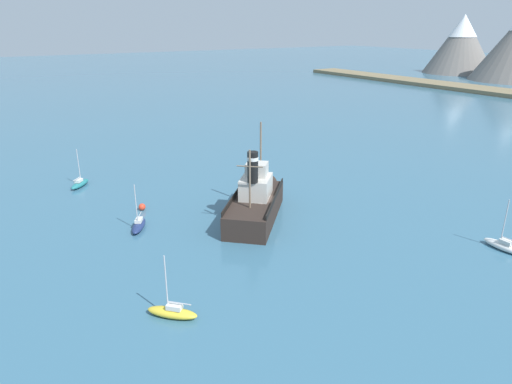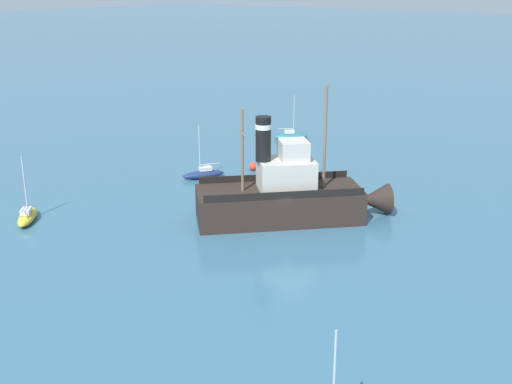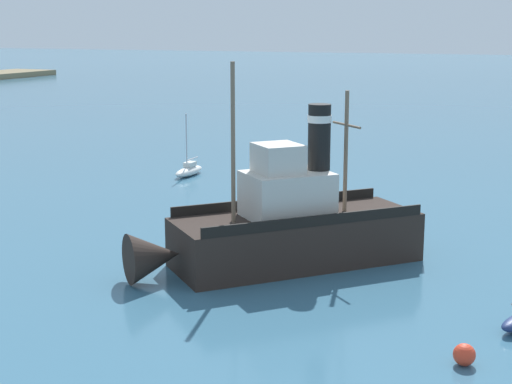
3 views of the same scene
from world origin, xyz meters
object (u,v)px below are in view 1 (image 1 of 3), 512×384
Objects in this scene: old_tugboat at (256,201)px; sailboat_navy at (139,225)px; mooring_buoy at (142,207)px; sailboat_yellow at (172,312)px; sailboat_white at (503,246)px; sailboat_teal at (80,183)px.

sailboat_navy is at bearing -107.88° from old_tugboat.
old_tugboat is 16.42× the size of mooring_buoy.
sailboat_yellow and sailboat_navy have the same top height.
sailboat_yellow and sailboat_white have the same top height.
old_tugboat is at bearing -141.12° from sailboat_white.
mooring_buoy is (11.98, 4.10, -0.04)m from sailboat_teal.
sailboat_navy is (-15.89, 2.97, 0.00)m from sailboat_yellow.
sailboat_navy is at bearing -130.00° from sailboat_white.
mooring_buoy is at bearing 166.50° from sailboat_yellow.
sailboat_yellow reaches higher than mooring_buoy.
sailboat_teal is at bearing -145.68° from old_tugboat.
old_tugboat is 24.32m from sailboat_white.
sailboat_white is 37.15m from mooring_buoy.
sailboat_yellow is 6.29× the size of mooring_buoy.
sailboat_navy and sailboat_teal have the same top height.
old_tugboat is at bearing 129.20° from sailboat_yellow.
sailboat_white is at bearing 38.88° from old_tugboat.
sailboat_navy is 16.77m from sailboat_teal.
sailboat_navy is (-3.82, -11.84, -1.40)m from old_tugboat.
sailboat_teal is 1.00× the size of sailboat_white.
sailboat_teal is (-32.53, 0.84, 0.00)m from sailboat_yellow.
sailboat_white is (6.83, 30.05, 0.00)m from sailboat_yellow.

